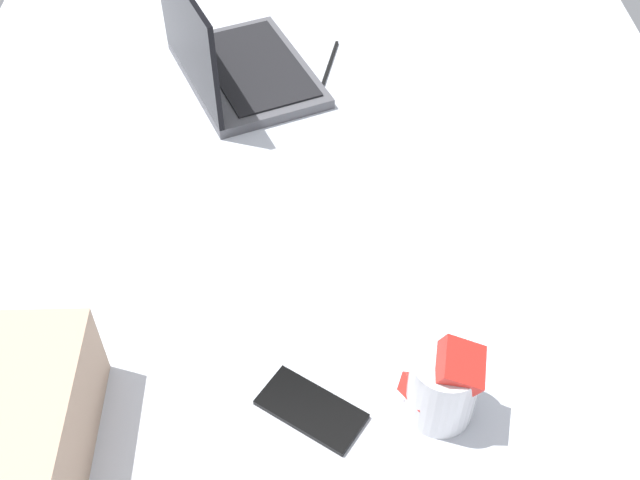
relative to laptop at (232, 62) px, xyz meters
The scene contains 5 objects.
bed_mattress 59.66cm from the laptop, 163.65° to the right, with size 180.00×140.00×18.00cm, color #B7BCC6.
laptop is the anchor object (origin of this frame).
snack_cup 81.14cm from the laptop, 157.67° to the right, with size 9.36×10.37×14.11cm.
cell_phone 76.45cm from the laptop, 169.42° to the right, with size 6.80×14.00×0.80cm, color black.
charger_cable 20.23cm from the laptop, 76.62° to the right, with size 17.00×0.60×0.60cm, color black.
Camera 1 is at (-72.16, 2.61, 107.13)cm, focal length 43.00 mm.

